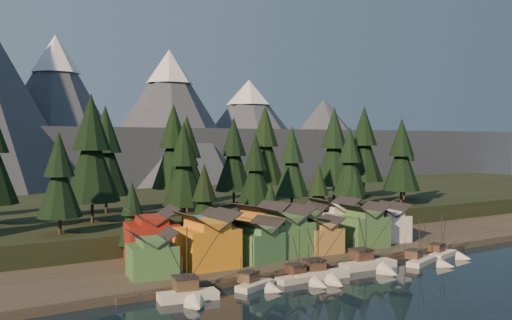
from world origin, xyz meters
TOP-DOWN VIEW (x-y plane):
  - ground at (0.00, 0.00)m, footprint 500.00×500.00m
  - shore_strip at (0.00, 40.00)m, footprint 400.00×50.00m
  - hillside at (0.00, 90.00)m, footprint 420.00×100.00m
  - dock at (0.00, 16.50)m, footprint 80.00×4.00m
  - mountain_ridge at (-4.20, 213.59)m, footprint 560.00×190.00m
  - boat_0 at (-29.88, 10.41)m, footprint 9.96×10.63m
  - boat_1 at (-17.02, 10.79)m, footprint 8.24×8.74m
  - boat_2 at (-7.77, 10.29)m, footprint 9.87×10.72m
  - boat_3 at (-4.05, 9.97)m, footprint 11.31×12.03m
  - boat_4 at (8.94, 11.14)m, footprint 12.12×13.02m
  - boat_5 at (21.08, 8.47)m, footprint 9.70×10.05m
  - boat_6 at (30.36, 10.93)m, footprint 8.81×9.23m
  - house_front_0 at (-30.84, 22.91)m, footprint 8.94×8.59m
  - house_front_1 at (-19.61, 24.26)m, footprint 10.08×9.70m
  - house_front_2 at (-9.11, 23.93)m, footprint 9.58×9.64m
  - house_front_3 at (-1.35, 25.49)m, footprint 9.95×9.52m
  - house_front_4 at (6.69, 23.88)m, footprint 7.93×8.44m
  - house_front_5 at (18.79, 23.95)m, footprint 9.53×8.79m
  - house_front_6 at (27.53, 25.76)m, footprint 10.00×9.63m
  - house_back_0 at (-26.19, 34.64)m, footprint 10.93×10.63m
  - house_back_1 at (-16.59, 33.27)m, footprint 8.79×8.88m
  - house_back_2 at (-2.29, 32.74)m, footprint 10.49×9.85m
  - house_back_3 at (10.02, 33.72)m, footprint 8.95×7.99m
  - house_back_4 at (16.95, 31.87)m, footprint 10.02×9.70m
  - house_back_5 at (31.08, 32.84)m, footprint 8.69×8.76m
  - tree_hill_2 at (-40.00, 48.00)m, footprint 8.78×8.78m
  - tree_hill_3 at (-30.00, 60.00)m, footprint 12.53×12.53m
  - tree_hill_4 at (-22.00, 75.00)m, footprint 11.83×11.83m
  - tree_hill_5 at (-12.00, 50.00)m, footprint 9.83×9.83m
  - tree_hill_6 at (-4.00, 65.00)m, footprint 10.75×10.75m
  - tree_hill_7 at (6.00, 48.00)m, footprint 8.71×8.71m
  - tree_hill_8 at (14.00, 72.00)m, footprint 10.85×10.85m
  - tree_hill_9 at (22.00, 55.00)m, footprint 9.66×9.66m
  - tree_hill_10 at (30.00, 80.00)m, footprint 12.73×12.73m
  - tree_hill_11 at (38.00, 50.00)m, footprint 9.59×9.59m
  - tree_hill_12 at (46.00, 66.00)m, footprint 12.34×12.34m
  - tree_hill_13 at (56.00, 48.00)m, footprint 10.72×10.72m
  - tree_hill_14 at (64.00, 72.00)m, footprint 12.87×12.87m
  - tree_hill_15 at (0.00, 82.00)m, footprint 12.51×12.51m
  - tree_hill_17 at (68.00, 58.00)m, footprint 9.31×9.31m
  - tree_shore_0 at (-28.00, 40.00)m, footprint 6.43×6.43m
  - tree_shore_1 at (-12.00, 40.00)m, footprint 7.86×7.86m
  - tree_shore_2 at (5.00, 40.00)m, footprint 5.84×5.84m
  - tree_shore_3 at (19.00, 40.00)m, footprint 7.56×7.56m
  - tree_shore_4 at (31.00, 40.00)m, footprint 6.58×6.58m

SIDE VIEW (x-z plane):
  - ground at x=0.00m, z-range 0.00..0.00m
  - dock at x=0.00m, z-range 0.00..1.00m
  - shore_strip at x=0.00m, z-range 0.00..1.50m
  - boat_2 at x=-7.77m, z-range -3.26..6.87m
  - boat_5 at x=21.08m, z-range -3.19..6.85m
  - boat_6 at x=30.36m, z-range -3.05..6.83m
  - boat_1 at x=-17.02m, z-range -2.99..6.91m
  - boat_3 at x=-4.05m, z-range -3.68..7.81m
  - boat_4 at x=8.94m, z-range -4.06..8.72m
  - boat_0 at x=-29.88m, z-range -3.73..8.81m
  - hillside at x=0.00m, z-range 0.00..6.00m
  - house_front_4 at x=6.69m, z-range 1.69..9.00m
  - house_front_0 at x=-30.84m, z-range 1.70..9.55m
  - house_back_5 at x=31.08m, z-range 1.70..9.76m
  - house_front_2 at x=-9.11m, z-range 1.71..9.80m
  - house_front_6 at x=27.53m, z-range 1.72..10.32m
  - house_back_3 at x=10.02m, z-range 1.73..10.70m
  - house_back_1 at x=-16.59m, z-range 1.73..11.01m
  - house_front_5 at x=18.79m, z-range 1.74..11.04m
  - house_front_3 at x=-1.35m, z-range 1.75..11.54m
  - house_back_2 at x=-2.29m, z-range 1.75..11.60m
  - house_back_4 at x=16.95m, z-range 1.75..11.67m
  - house_front_1 at x=-19.61m, z-range 1.76..11.96m
  - house_back_0 at x=-26.19m, z-range 1.76..11.99m
  - tree_shore_2 at x=5.00m, z-range 2.12..15.73m
  - tree_shore_0 at x=-28.00m, z-range 2.19..17.17m
  - tree_shore_4 at x=31.00m, z-range 2.20..17.53m
  - tree_shore_3 at x=19.00m, z-range 2.31..19.93m
  - tree_shore_1 at x=-12.00m, z-range 2.35..20.65m
  - tree_hill_7 at x=6.00m, z-range 6.94..27.23m
  - tree_hill_2 at x=-40.00m, z-range 6.95..27.40m
  - tree_hill_17 at x=68.00m, z-range 7.01..28.70m
  - tree_hill_11 at x=38.00m, z-range 7.04..29.38m
  - tree_hill_9 at x=22.00m, z-range 7.05..29.55m
  - tree_hill_5 at x=-12.00m, z-range 7.07..29.96m
  - tree_hill_13 at x=56.00m, z-range 7.16..32.15m
  - tree_hill_6 at x=-4.00m, z-range 7.17..32.21m
  - tree_hill_8 at x=14.00m, z-range 7.18..32.44m
  - tree_hill_4 at x=-22.00m, z-range 7.29..34.84m
  - tree_hill_12 at x=46.00m, z-range 7.34..36.10m
  - tree_hill_15 at x=0.00m, z-range 7.36..36.50m
  - tree_hill_3 at x=-30.00m, z-range 7.36..36.57m
  - tree_hill_10 at x=30.00m, z-range 7.39..37.04m
  - tree_hill_14 at x=64.00m, z-range 7.40..37.37m
  - mountain_ridge at x=-4.20m, z-range -18.94..71.06m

